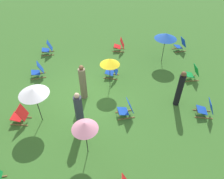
{
  "coord_description": "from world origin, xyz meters",
  "views": [
    {
      "loc": [
        7.4,
        1.15,
        6.88
      ],
      "look_at": [
        0.0,
        1.2,
        0.5
      ],
      "focal_mm": 33.76,
      "sensor_mm": 36.0,
      "label": 1
    }
  ],
  "objects_px": {
    "deckchair_6": "(193,73)",
    "deckchair_7": "(112,71)",
    "person_0": "(180,89)",
    "deckchair_11": "(181,45)",
    "person_1": "(83,83)",
    "deckchair_10": "(20,115)",
    "umbrella_2": "(85,126)",
    "deckchair_2": "(38,70)",
    "deckchair_5": "(48,48)",
    "deckchair_8": "(127,109)",
    "deckchair_3": "(120,45)",
    "person_2": "(79,112)",
    "umbrella_3": "(110,62)",
    "umbrella_0": "(33,91)",
    "deckchair_1": "(206,109)",
    "umbrella_1": "(166,36)"
  },
  "relations": [
    {
      "from": "deckchair_6",
      "to": "deckchair_7",
      "type": "relative_size",
      "value": 0.99
    },
    {
      "from": "person_0",
      "to": "deckchair_7",
      "type": "bearing_deg",
      "value": 76.4
    },
    {
      "from": "deckchair_11",
      "to": "person_0",
      "type": "relative_size",
      "value": 0.47
    },
    {
      "from": "person_1",
      "to": "deckchair_10",
      "type": "bearing_deg",
      "value": 69.3
    },
    {
      "from": "umbrella_2",
      "to": "deckchair_2",
      "type": "bearing_deg",
      "value": -147.45
    },
    {
      "from": "deckchair_11",
      "to": "umbrella_2",
      "type": "xyz_separation_m",
      "value": [
        7.4,
        -5.27,
        1.12
      ]
    },
    {
      "from": "deckchair_7",
      "to": "deckchair_10",
      "type": "distance_m",
      "value": 4.96
    },
    {
      "from": "deckchair_2",
      "to": "deckchair_5",
      "type": "relative_size",
      "value": 1.04
    },
    {
      "from": "deckchair_8",
      "to": "deckchair_11",
      "type": "xyz_separation_m",
      "value": [
        -5.57,
        3.74,
        0.0
      ]
    },
    {
      "from": "deckchair_3",
      "to": "umbrella_2",
      "type": "relative_size",
      "value": 0.51
    },
    {
      "from": "deckchair_5",
      "to": "umbrella_2",
      "type": "height_order",
      "value": "umbrella_2"
    },
    {
      "from": "deckchair_8",
      "to": "umbrella_2",
      "type": "relative_size",
      "value": 0.51
    },
    {
      "from": "deckchair_5",
      "to": "person_1",
      "type": "height_order",
      "value": "person_1"
    },
    {
      "from": "person_2",
      "to": "deckchair_6",
      "type": "bearing_deg",
      "value": 141.5
    },
    {
      "from": "umbrella_3",
      "to": "deckchair_8",
      "type": "bearing_deg",
      "value": 19.94
    },
    {
      "from": "deckchair_11",
      "to": "deckchair_8",
      "type": "bearing_deg",
      "value": -47.62
    },
    {
      "from": "umbrella_0",
      "to": "person_1",
      "type": "relative_size",
      "value": 0.97
    },
    {
      "from": "deckchair_6",
      "to": "person_2",
      "type": "bearing_deg",
      "value": -65.19
    },
    {
      "from": "deckchair_1",
      "to": "deckchair_7",
      "type": "distance_m",
      "value": 4.88
    },
    {
      "from": "deckchair_7",
      "to": "person_2",
      "type": "xyz_separation_m",
      "value": [
        3.42,
        -1.32,
        0.5
      ]
    },
    {
      "from": "deckchair_7",
      "to": "deckchair_8",
      "type": "bearing_deg",
      "value": 23.83
    },
    {
      "from": "person_2",
      "to": "umbrella_0",
      "type": "bearing_deg",
      "value": -81.19
    },
    {
      "from": "deckchair_1",
      "to": "person_2",
      "type": "height_order",
      "value": "person_2"
    },
    {
      "from": "deckchair_5",
      "to": "deckchair_11",
      "type": "bearing_deg",
      "value": 83.08
    },
    {
      "from": "deckchair_7",
      "to": "umbrella_2",
      "type": "distance_m",
      "value": 4.84
    },
    {
      "from": "deckchair_3",
      "to": "umbrella_0",
      "type": "height_order",
      "value": "umbrella_0"
    },
    {
      "from": "deckchair_8",
      "to": "umbrella_3",
      "type": "xyz_separation_m",
      "value": [
        -1.96,
        -0.71,
        1.13
      ]
    },
    {
      "from": "deckchair_7",
      "to": "umbrella_3",
      "type": "distance_m",
      "value": 1.4
    },
    {
      "from": "deckchair_2",
      "to": "deckchair_8",
      "type": "relative_size",
      "value": 1.03
    },
    {
      "from": "deckchair_3",
      "to": "deckchair_6",
      "type": "xyz_separation_m",
      "value": [
        2.97,
        3.71,
        0.0
      ]
    },
    {
      "from": "deckchair_7",
      "to": "umbrella_0",
      "type": "relative_size",
      "value": 0.48
    },
    {
      "from": "deckchair_3",
      "to": "umbrella_3",
      "type": "distance_m",
      "value": 3.82
    },
    {
      "from": "umbrella_3",
      "to": "person_2",
      "type": "distance_m",
      "value": 2.93
    },
    {
      "from": "umbrella_0",
      "to": "deckchair_8",
      "type": "bearing_deg",
      "value": 94.23
    },
    {
      "from": "umbrella_1",
      "to": "person_0",
      "type": "distance_m",
      "value": 3.66
    },
    {
      "from": "umbrella_3",
      "to": "umbrella_2",
      "type": "bearing_deg",
      "value": -12.18
    },
    {
      "from": "deckchair_7",
      "to": "umbrella_0",
      "type": "height_order",
      "value": "umbrella_0"
    },
    {
      "from": "deckchair_3",
      "to": "umbrella_3",
      "type": "bearing_deg",
      "value": -2.02
    },
    {
      "from": "person_1",
      "to": "deckchair_8",
      "type": "bearing_deg",
      "value": -173.8
    },
    {
      "from": "deckchair_8",
      "to": "deckchair_10",
      "type": "xyz_separation_m",
      "value": [
        0.34,
        -4.44,
        0.0
      ]
    },
    {
      "from": "deckchair_7",
      "to": "umbrella_2",
      "type": "relative_size",
      "value": 0.51
    },
    {
      "from": "deckchair_3",
      "to": "deckchair_8",
      "type": "xyz_separation_m",
      "value": [
        5.55,
        0.1,
        0.0
      ]
    },
    {
      "from": "deckchair_11",
      "to": "umbrella_2",
      "type": "bearing_deg",
      "value": -49.17
    },
    {
      "from": "umbrella_2",
      "to": "umbrella_0",
      "type": "bearing_deg",
      "value": -127.02
    },
    {
      "from": "deckchair_5",
      "to": "deckchair_8",
      "type": "height_order",
      "value": "same"
    },
    {
      "from": "deckchair_3",
      "to": "deckchair_5",
      "type": "distance_m",
      "value": 4.45
    },
    {
      "from": "deckchair_6",
      "to": "deckchair_2",
      "type": "bearing_deg",
      "value": -97.42
    },
    {
      "from": "deckchair_1",
      "to": "person_2",
      "type": "relative_size",
      "value": 0.45
    },
    {
      "from": "deckchair_1",
      "to": "deckchair_10",
      "type": "distance_m",
      "value": 7.87
    },
    {
      "from": "deckchair_11",
      "to": "umbrella_0",
      "type": "relative_size",
      "value": 0.49
    }
  ]
}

